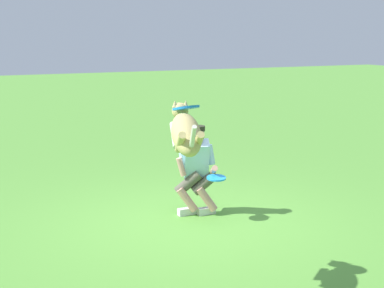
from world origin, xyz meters
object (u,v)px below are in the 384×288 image
object	(u,v)px
dog	(186,132)
frisbee_held	(216,178)
frisbee_flying	(186,108)
person	(197,167)

from	to	relation	value
dog	frisbee_held	size ratio (longest dim) A/B	3.95
frisbee_flying	person	bearing A→B (deg)	-118.70
person	dog	bearing A→B (deg)	-8.10
person	dog	xyz separation A→B (m)	(1.22, 2.25, 0.93)
frisbee_flying	dog	bearing A→B (deg)	63.61
person	frisbee_flying	world-z (taller)	frisbee_flying
frisbee_flying	frisbee_held	world-z (taller)	frisbee_flying
frisbee_flying	frisbee_held	size ratio (longest dim) A/B	1.03
dog	frisbee_held	bearing A→B (deg)	-18.75
frisbee_held	person	bearing A→B (deg)	-72.05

